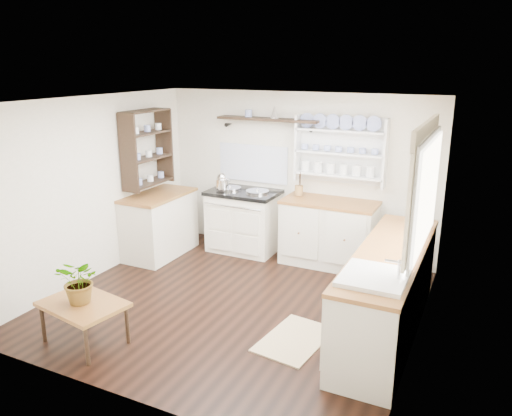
{
  "coord_description": "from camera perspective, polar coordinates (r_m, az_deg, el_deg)",
  "views": [
    {
      "loc": [
        2.49,
        -4.62,
        2.68
      ],
      "look_at": [
        0.15,
        0.25,
        1.1
      ],
      "focal_mm": 35.0,
      "sensor_mm": 36.0,
      "label": 1
    }
  ],
  "objects": [
    {
      "name": "floor",
      "position": [
        5.9,
        -2.39,
        -10.76
      ],
      "size": [
        4.0,
        3.8,
        0.01
      ],
      "primitive_type": "cube",
      "color": "black",
      "rests_on": "ground"
    },
    {
      "name": "potted_plant",
      "position": [
        5.13,
        -19.44,
        -7.85
      ],
      "size": [
        0.44,
        0.39,
        0.46
      ],
      "primitive_type": "imported",
      "rotation": [
        0.0,
        0.0,
        0.08
      ],
      "color": "#3F7233",
      "rests_on": "center_table"
    },
    {
      "name": "aga_cooker",
      "position": [
        7.31,
        -1.42,
        -1.4
      ],
      "size": [
        1.01,
        0.7,
        0.93
      ],
      "color": "white",
      "rests_on": "floor"
    },
    {
      "name": "left_cabinets",
      "position": [
        7.28,
        -10.96,
        -1.77
      ],
      "size": [
        0.62,
        1.13,
        0.9
      ],
      "color": "beige",
      "rests_on": "floor"
    },
    {
      "name": "floor_rug",
      "position": [
        5.19,
        4.43,
        -14.73
      ],
      "size": [
        0.65,
        0.91,
        0.02
      ],
      "primitive_type": "cube",
      "rotation": [
        0.0,
        0.0,
        -0.13
      ],
      "color": "#977858",
      "rests_on": "floor"
    },
    {
      "name": "back_cabinets",
      "position": [
        6.87,
        8.31,
        -2.73
      ],
      "size": [
        1.27,
        0.63,
        0.9
      ],
      "color": "beige",
      "rests_on": "floor"
    },
    {
      "name": "left_shelving",
      "position": [
        7.11,
        -12.35,
        6.77
      ],
      "size": [
        0.28,
        0.8,
        1.05
      ],
      "primitive_type": "cube",
      "color": "black",
      "rests_on": "wall_left"
    },
    {
      "name": "wall_back",
      "position": [
        7.15,
        4.68,
        3.88
      ],
      "size": [
        4.0,
        0.02,
        2.3
      ],
      "primitive_type": "cube",
      "color": "beige",
      "rests_on": "ground"
    },
    {
      "name": "high_shelf",
      "position": [
        7.06,
        1.38,
        10.02
      ],
      "size": [
        1.5,
        0.29,
        0.16
      ],
      "color": "black",
      "rests_on": "wall_back"
    },
    {
      "name": "ceiling",
      "position": [
        5.26,
        -2.69,
        12.13
      ],
      "size": [
        4.0,
        3.8,
        0.01
      ],
      "primitive_type": "cube",
      "color": "white",
      "rests_on": "wall_back"
    },
    {
      "name": "wall_right",
      "position": [
        4.89,
        18.62,
        -2.82
      ],
      "size": [
        0.02,
        3.8,
        2.3
      ],
      "primitive_type": "cube",
      "color": "beige",
      "rests_on": "ground"
    },
    {
      "name": "kettle",
      "position": [
        7.18,
        -3.88,
        3.08
      ],
      "size": [
        0.19,
        0.19,
        0.23
      ],
      "primitive_type": null,
      "color": "silver",
      "rests_on": "aga_cooker"
    },
    {
      "name": "window",
      "position": [
        4.93,
        18.71,
        2.34
      ],
      "size": [
        0.08,
        1.55,
        1.22
      ],
      "color": "white",
      "rests_on": "wall_right"
    },
    {
      "name": "belfast_sink",
      "position": [
        4.47,
        13.23,
        -9.08
      ],
      "size": [
        0.55,
        0.6,
        0.45
      ],
      "color": "white",
      "rests_on": "right_cabinets"
    },
    {
      "name": "plate_rack",
      "position": [
        6.84,
        9.77,
        6.59
      ],
      "size": [
        1.2,
        0.22,
        0.9
      ],
      "color": "white",
      "rests_on": "wall_back"
    },
    {
      "name": "wall_left",
      "position": [
        6.62,
        -17.99,
        2.13
      ],
      "size": [
        0.02,
        3.8,
        2.3
      ],
      "primitive_type": "cube",
      "color": "beige",
      "rests_on": "ground"
    },
    {
      "name": "center_table",
      "position": [
        5.24,
        -19.15,
        -10.63
      ],
      "size": [
        0.89,
        0.7,
        0.43
      ],
      "rotation": [
        0.0,
        0.0,
        -0.18
      ],
      "color": "brown",
      "rests_on": "floor"
    },
    {
      "name": "utensil_crock",
      "position": [
        6.95,
        4.92,
        2.04
      ],
      "size": [
        0.11,
        0.11,
        0.13
      ],
      "primitive_type": "cylinder",
      "color": "olive",
      "rests_on": "back_cabinets"
    },
    {
      "name": "right_cabinets",
      "position": [
        5.28,
        14.83,
        -9.17
      ],
      "size": [
        0.62,
        2.43,
        0.9
      ],
      "color": "beige",
      "rests_on": "floor"
    }
  ]
}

